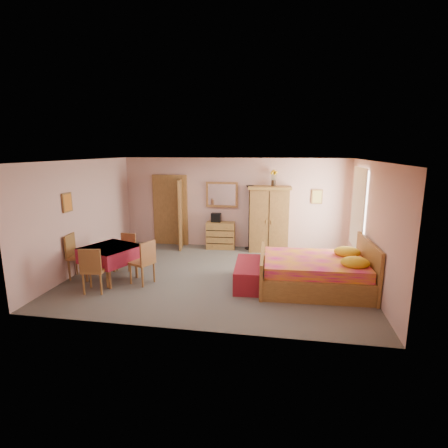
% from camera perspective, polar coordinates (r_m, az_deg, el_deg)
% --- Properties ---
extents(floor, '(6.50, 6.50, 0.00)m').
position_cam_1_polar(floor, '(8.10, -1.07, -8.40)').
color(floor, '#625F57').
rests_on(floor, ground).
extents(ceiling, '(6.50, 6.50, 0.00)m').
position_cam_1_polar(ceiling, '(7.59, -1.14, 10.32)').
color(ceiling, brown).
rests_on(ceiling, wall_back).
extents(wall_back, '(6.50, 0.10, 2.60)m').
position_cam_1_polar(wall_back, '(10.17, 1.54, 3.41)').
color(wall_back, '#CC9E94').
rests_on(wall_back, floor).
extents(wall_front, '(6.50, 0.10, 2.60)m').
position_cam_1_polar(wall_front, '(5.37, -6.11, -4.58)').
color(wall_front, '#CC9E94').
rests_on(wall_front, floor).
extents(wall_left, '(0.10, 5.00, 2.60)m').
position_cam_1_polar(wall_left, '(8.93, -22.07, 1.30)').
color(wall_left, '#CC9E94').
rests_on(wall_left, floor).
extents(wall_right, '(0.10, 5.00, 2.60)m').
position_cam_1_polar(wall_right, '(7.82, 22.99, -0.20)').
color(wall_right, '#CC9E94').
rests_on(wall_right, floor).
extents(doorway, '(1.06, 0.12, 2.15)m').
position_cam_1_polar(doorway, '(10.62, -8.71, 2.14)').
color(doorway, '#9E6B35').
rests_on(doorway, floor).
extents(window, '(0.08, 1.40, 1.95)m').
position_cam_1_polar(window, '(8.94, 21.12, 2.37)').
color(window, white).
rests_on(window, wall_right).
extents(picture_left, '(0.04, 0.32, 0.42)m').
position_cam_1_polar(picture_left, '(8.35, -24.25, 3.22)').
color(picture_left, orange).
rests_on(picture_left, wall_left).
extents(picture_back, '(0.30, 0.04, 0.40)m').
position_cam_1_polar(picture_back, '(10.04, 14.95, 4.34)').
color(picture_back, '#D8BF59').
rests_on(picture_back, wall_back).
extents(chest_of_drawers, '(0.85, 0.47, 0.77)m').
position_cam_1_polar(chest_of_drawers, '(10.15, -0.55, -1.86)').
color(chest_of_drawers, olive).
rests_on(chest_of_drawers, floor).
extents(wall_mirror, '(0.93, 0.06, 0.73)m').
position_cam_1_polar(wall_mirror, '(10.14, -0.35, 4.82)').
color(wall_mirror, white).
rests_on(wall_mirror, wall_back).
extents(stereo, '(0.28, 0.20, 0.25)m').
position_cam_1_polar(stereo, '(10.11, -1.30, 1.06)').
color(stereo, black).
rests_on(stereo, chest_of_drawers).
extents(floor_lamp, '(0.26, 0.26, 1.85)m').
position_cam_1_polar(floor_lamp, '(9.99, 4.14, 1.04)').
color(floor_lamp, black).
rests_on(floor_lamp, floor).
extents(wardrobe, '(1.20, 0.67, 1.84)m').
position_cam_1_polar(wardrobe, '(9.86, 7.35, 0.80)').
color(wardrobe, olive).
rests_on(wardrobe, floor).
extents(sunflower_vase, '(0.18, 0.18, 0.44)m').
position_cam_1_polar(sunflower_vase, '(9.80, 8.11, 7.46)').
color(sunflower_vase, yellow).
rests_on(sunflower_vase, wardrobe).
extents(bed, '(2.30, 1.85, 1.03)m').
position_cam_1_polar(bed, '(7.50, 14.47, -6.31)').
color(bed, '#BD1270').
rests_on(bed, floor).
extents(bench, '(0.59, 1.41, 0.46)m').
position_cam_1_polar(bench, '(7.55, 3.88, -8.11)').
color(bench, maroon).
rests_on(bench, floor).
extents(dining_table, '(1.35, 1.35, 0.76)m').
position_cam_1_polar(dining_table, '(8.12, -17.90, -6.11)').
color(dining_table, maroon).
rests_on(dining_table, floor).
extents(chair_south, '(0.49, 0.49, 0.94)m').
position_cam_1_polar(chair_south, '(7.55, -20.36, -6.91)').
color(chair_south, '#A26E36').
rests_on(chair_south, floor).
extents(chair_north, '(0.41, 0.41, 0.85)m').
position_cam_1_polar(chair_north, '(8.72, -15.79, -4.43)').
color(chair_north, olive).
rests_on(chair_north, floor).
extents(chair_west, '(0.52, 0.52, 1.00)m').
position_cam_1_polar(chair_west, '(8.45, -22.43, -4.88)').
color(chair_west, '#9A6034').
rests_on(chair_west, floor).
extents(chair_east, '(0.56, 0.56, 0.95)m').
position_cam_1_polar(chair_east, '(7.72, -13.27, -6.05)').
color(chair_east, '#9C6735').
rests_on(chair_east, floor).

